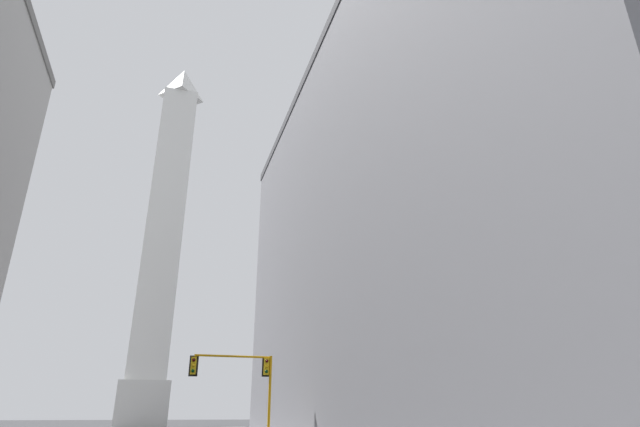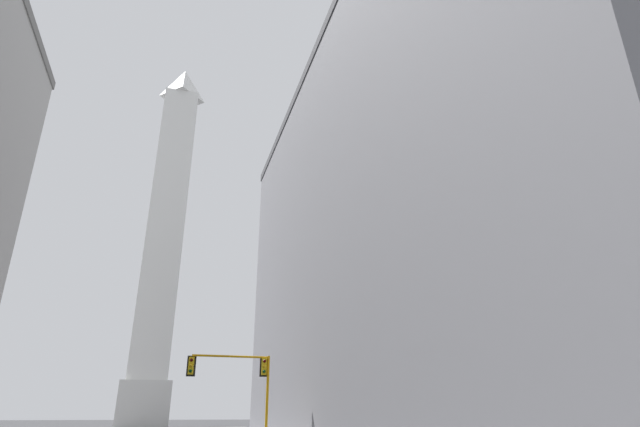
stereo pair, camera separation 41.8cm
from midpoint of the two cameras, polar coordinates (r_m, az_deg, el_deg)
name	(u,v)px [view 1 (the left image)]	position (r m, az deg, el deg)	size (l,w,h in m)	color
building_right	(435,226)	(40.21, 12.77, -1.42)	(19.56, 52.26, 31.05)	slate
obelisk	(164,233)	(86.18, -17.50, -2.09)	(7.18, 7.18, 62.24)	silver
traffic_light_mid_right	(243,375)	(35.45, -9.17, -17.76)	(5.61, 0.53, 5.52)	orange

